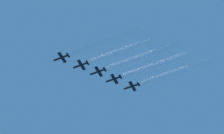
{
  "coord_description": "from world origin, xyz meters",
  "views": [
    {
      "loc": [
        -143.74,
        -73.97,
        2.34
      ],
      "look_at": [
        -0.12,
        -8.61,
        194.37
      ],
      "focal_mm": 76.89,
      "sensor_mm": 36.0,
      "label": 1
    }
  ],
  "objects": [
    {
      "name": "jet_lead",
      "position": [
        -15.14,
        13.61,
        196.36
      ],
      "size": [
        7.33,
        10.68,
        2.57
      ],
      "color": "black"
    },
    {
      "name": "jet_fifth_echelon",
      "position": [
        14.87,
        -13.01,
        192.37
      ],
      "size": [
        7.33,
        10.68,
        2.57
      ],
      "color": "black"
    },
    {
      "name": "smoke_trail_third_echelon",
      "position": [
        -0.25,
        -25.52,
        194.33
      ],
      "size": [
        2.76,
        40.66,
        2.76
      ],
      "color": "white"
    },
    {
      "name": "jet_third_echelon",
      "position": [
        -0.25,
        -0.28,
        194.36
      ],
      "size": [
        7.33,
        10.68,
        2.57
      ],
      "color": "black"
    },
    {
      "name": "smoke_trail_fourth_echelon",
      "position": [
        7.22,
        -29.01,
        193.57
      ],
      "size": [
        2.76,
        36.3,
        2.76
      ],
      "color": "white"
    },
    {
      "name": "smoke_trail_fifth_echelon",
      "position": [
        14.87,
        -37.38,
        192.34
      ],
      "size": [
        2.76,
        38.91,
        2.76
      ],
      "color": "white"
    },
    {
      "name": "smoke_trail_lead",
      "position": [
        -15.14,
        -10.57,
        196.33
      ],
      "size": [
        2.76,
        38.52,
        2.76
      ],
      "color": "white"
    },
    {
      "name": "jet_fourth_echelon",
      "position": [
        7.22,
        -5.94,
        193.6
      ],
      "size": [
        7.33,
        10.68,
        2.57
      ],
      "color": "black"
    },
    {
      "name": "smoke_trail_second_echelon",
      "position": [
        -7.29,
        -15.97,
        195.28
      ],
      "size": [
        2.76,
        34.74,
        2.76
      ],
      "color": "white"
    },
    {
      "name": "jet_second_echelon",
      "position": [
        -7.29,
        6.32,
        195.31
      ],
      "size": [
        7.33,
        10.68,
        2.57
      ],
      "color": "black"
    }
  ]
}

